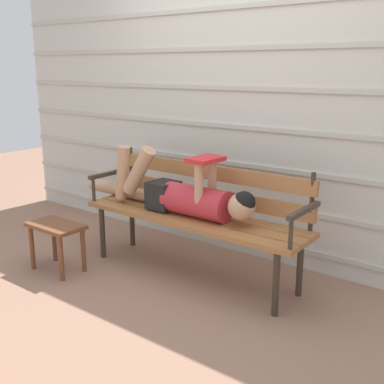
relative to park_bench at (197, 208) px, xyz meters
The scene contains 5 objects.
ground_plane 0.54m from the park_bench, 90.00° to the right, with size 12.00×12.00×0.00m, color #936B56.
house_siding 0.91m from the park_bench, 90.00° to the left, with size 5.31×0.08×2.44m.
park_bench is the anchor object (origin of this frame).
reclining_person 0.16m from the park_bench, 146.52° to the right, with size 1.67×0.27×0.49m.
footstool 1.10m from the park_bench, 144.22° to the right, with size 0.45×0.26×0.38m.
Camera 1 is at (2.04, -2.56, 1.53)m, focal length 44.60 mm.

